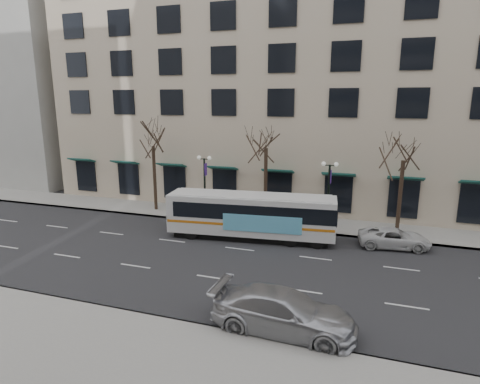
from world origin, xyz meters
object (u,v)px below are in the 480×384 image
at_px(tree_far_right, 405,147).
at_px(lamp_post_right, 329,192).
at_px(city_bus, 252,215).
at_px(tree_far_left, 153,135).
at_px(tree_far_mid, 266,136).
at_px(lamp_post_left, 205,183).
at_px(silver_car, 283,311).
at_px(white_pickup, 394,238).

relative_size(tree_far_right, lamp_post_right, 1.55).
bearing_deg(city_bus, tree_far_right, 16.64).
xyz_separation_m(tree_far_left, tree_far_mid, (10.00, 0.00, 0.21)).
bearing_deg(city_bus, lamp_post_left, 138.88).
xyz_separation_m(tree_far_mid, tree_far_right, (10.00, -0.00, -0.48)).
distance_m(tree_far_right, silver_car, 16.80).
xyz_separation_m(lamp_post_right, city_bus, (-4.85, -3.58, -1.20)).
height_order(tree_far_mid, tree_far_right, tree_far_mid).
bearing_deg(silver_car, lamp_post_left, 36.37).
xyz_separation_m(tree_far_right, silver_car, (-5.19, -15.00, -5.52)).
xyz_separation_m(tree_far_left, silver_car, (14.81, -15.00, -5.80)).
height_order(tree_far_right, lamp_post_left, tree_far_right).
xyz_separation_m(tree_far_right, lamp_post_left, (-14.99, -0.60, -3.48)).
bearing_deg(tree_far_right, white_pickup, -96.18).
xyz_separation_m(tree_far_left, lamp_post_left, (5.01, -0.60, -3.75)).
height_order(tree_far_mid, city_bus, tree_far_mid).
distance_m(tree_far_right, lamp_post_right, 6.11).
bearing_deg(tree_far_right, tree_far_mid, 180.00).
height_order(lamp_post_left, lamp_post_right, same).
distance_m(city_bus, white_pickup, 9.67).
bearing_deg(city_bus, lamp_post_right, 30.06).
bearing_deg(lamp_post_right, tree_far_right, 6.85).
bearing_deg(city_bus, tree_far_mid, 85.85).
relative_size(tree_far_mid, silver_car, 1.38).
distance_m(tree_far_mid, silver_car, 16.86).
relative_size(lamp_post_left, city_bus, 0.44).
relative_size(lamp_post_right, silver_car, 0.84).
bearing_deg(lamp_post_left, tree_far_left, 173.17).
relative_size(city_bus, white_pickup, 2.58).
height_order(tree_far_mid, lamp_post_left, tree_far_mid).
distance_m(lamp_post_left, silver_car, 17.54).
xyz_separation_m(tree_far_mid, city_bus, (0.16, -4.18, -5.16)).
height_order(tree_far_mid, silver_car, tree_far_mid).
bearing_deg(tree_far_mid, tree_far_left, -180.00).
distance_m(city_bus, silver_car, 11.81).
bearing_deg(silver_car, city_bus, 25.38).
height_order(lamp_post_right, silver_car, lamp_post_right).
xyz_separation_m(tree_far_left, city_bus, (10.16, -4.18, -4.96)).
bearing_deg(city_bus, tree_far_left, 151.30).
xyz_separation_m(tree_far_left, lamp_post_right, (15.01, -0.60, -3.75)).
height_order(tree_far_right, silver_car, tree_far_right).
bearing_deg(tree_far_right, silver_car, -109.08).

